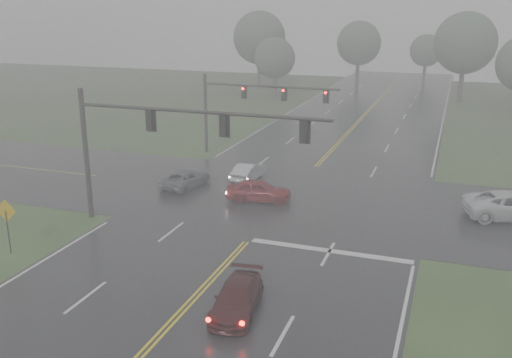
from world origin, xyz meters
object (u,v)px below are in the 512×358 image
at_px(sedan_red, 259,201).
at_px(signal_gantry_far, 245,100).
at_px(sedan_maroon, 237,312).
at_px(pickup_white, 512,218).
at_px(signal_gantry_near, 154,133).
at_px(sedan_silver, 249,180).
at_px(car_grey, 186,187).

bearing_deg(sedan_red, signal_gantry_far, 15.27).
bearing_deg(sedan_maroon, signal_gantry_far, 101.59).
distance_m(sedan_maroon, pickup_white, 19.47).
bearing_deg(sedan_red, signal_gantry_near, 136.73).
height_order(sedan_silver, car_grey, sedan_silver).
bearing_deg(sedan_red, pickup_white, -91.74).
xyz_separation_m(sedan_red, pickup_white, (15.35, 2.09, 0.00)).
bearing_deg(signal_gantry_far, sedan_red, -65.25).
bearing_deg(sedan_maroon, sedan_silver, 100.55).
bearing_deg(sedan_maroon, car_grey, 114.89).
bearing_deg(car_grey, signal_gantry_near, 111.83).
xyz_separation_m(sedan_silver, pickup_white, (17.62, -2.15, 0.00)).
distance_m(sedan_silver, pickup_white, 17.75).
relative_size(pickup_white, signal_gantry_near, 0.39).
height_order(sedan_red, car_grey, sedan_red).
height_order(car_grey, pickup_white, pickup_white).
bearing_deg(sedan_silver, signal_gantry_far, -64.49).
bearing_deg(pickup_white, sedan_silver, 66.32).
height_order(sedan_maroon, signal_gantry_near, signal_gantry_near).
xyz_separation_m(sedan_maroon, sedan_red, (-3.76, 13.56, 0.00)).
relative_size(sedan_red, pickup_white, 0.73).
height_order(sedan_maroon, car_grey, sedan_maroon).
bearing_deg(signal_gantry_far, sedan_silver, -67.55).
height_order(sedan_maroon, sedan_red, sedan_red).
relative_size(car_grey, signal_gantry_far, 0.37).
bearing_deg(signal_gantry_far, car_grey, -94.71).
distance_m(car_grey, pickup_white, 21.20).
xyz_separation_m(sedan_red, car_grey, (-5.83, 1.18, 0.00)).
height_order(sedan_silver, signal_gantry_near, signal_gantry_near).
height_order(sedan_silver, pickup_white, pickup_white).
bearing_deg(sedan_red, sedan_maroon, -173.98).
relative_size(car_grey, signal_gantry_near, 0.29).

